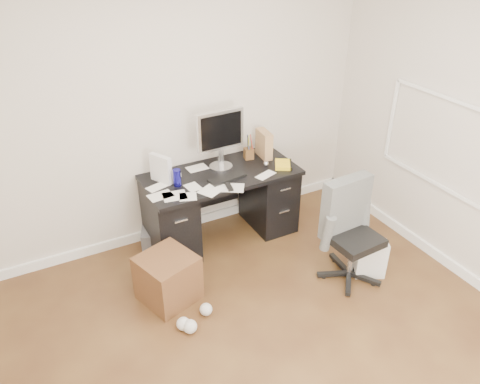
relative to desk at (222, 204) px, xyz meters
The scene contains 18 objects.
ground 1.73m from the desk, 100.29° to the right, with size 4.00×4.00×0.00m, color #412515.
room_shell 2.07m from the desk, 99.37° to the right, with size 4.02×4.02×2.71m.
desk is the anchor object (origin of this frame).
loose_papers 0.41m from the desk, 165.47° to the right, with size 1.10×0.60×0.00m, color silver, non-canonical shape.
lcd_monitor 0.66m from the desk, 63.57° to the left, with size 0.48×0.27×0.60m, color silver, non-canonical shape.
keyboard 0.39m from the desk, 88.03° to the right, with size 0.37×0.13×0.02m, color black.
computer_mouse 0.60m from the desk, ahead, with size 0.06×0.06×0.06m, color silver.
travel_mug 0.63m from the desk, behind, with size 0.07×0.07×0.16m, color navy.
white_binder 0.75m from the desk, 169.07° to the left, with size 0.11×0.23×0.27m, color silver.
magazine_file 0.75m from the desk, 12.64° to the left, with size 0.12×0.24×0.28m, color #A5814F.
pen_cup 0.64m from the desk, 21.85° to the left, with size 0.11×0.11×0.27m, color brown, non-canonical shape.
yellow_book 0.73m from the desk, 14.39° to the right, with size 0.16×0.20×0.03m, color yellow.
paper_remote 0.47m from the desk, 97.79° to the right, with size 0.23×0.19×0.02m, color silver, non-canonical shape.
office_chair 1.36m from the desk, 55.65° to the right, with size 0.54×0.54×0.96m, color #505250, non-canonical shape.
pc_tower 0.73m from the desk, ahead, with size 0.21×0.48×0.48m, color #BCB6AA.
shopping_bag 1.53m from the desk, 51.62° to the right, with size 0.27×0.19×0.37m, color white.
wicker_basket 1.03m from the desk, 143.18° to the right, with size 0.43×0.43×0.43m, color #4A2B16.
desk_printer 0.71m from the desk, 166.17° to the left, with size 0.35×0.29×0.21m, color slate.
Camera 1 is at (-1.40, -1.97, 2.88)m, focal length 35.00 mm.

